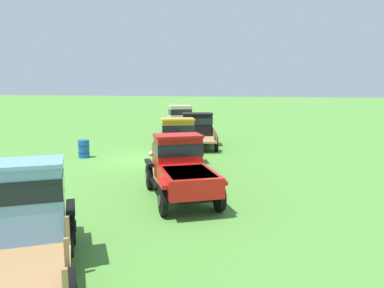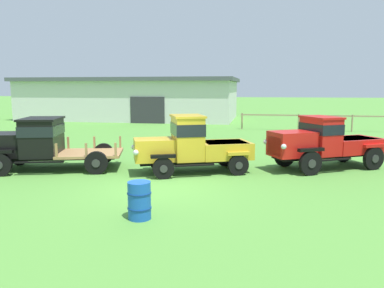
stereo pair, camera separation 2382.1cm
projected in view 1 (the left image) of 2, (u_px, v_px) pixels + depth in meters
name	position (u px, v px, depth m)	size (l,w,h in m)	color
ground_plane	(138.00, 159.00, 19.15)	(240.00, 240.00, 0.00)	#518E38
vintage_truck_foreground_near	(180.00, 119.00, 30.02)	(5.53, 4.01, 2.21)	black
vintage_truck_second_in_line	(197.00, 128.00, 23.76)	(5.86, 3.40, 2.06)	black
vintage_truck_midrow_center	(178.00, 142.00, 17.76)	(4.70, 3.12, 2.20)	black
vintage_truck_far_side	(179.00, 166.00, 12.52)	(4.93, 3.69, 2.10)	black
vintage_truck_back_of_row	(24.00, 213.00, 7.63)	(4.98, 4.03, 2.24)	black
oil_drum_beside_row	(84.00, 149.00, 19.56)	(0.60, 0.60, 0.94)	#1951B2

